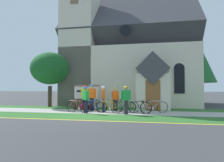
% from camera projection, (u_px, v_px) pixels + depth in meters
% --- Properties ---
extents(ground, '(140.00, 140.00, 0.00)m').
position_uv_depth(ground, '(104.00, 108.00, 15.25)').
color(ground, '#3D3D3F').
extents(sidewalk_slab, '(32.00, 2.28, 0.01)m').
position_uv_depth(sidewalk_slab, '(120.00, 112.00, 12.84)').
color(sidewalk_slab, '#A8A59E').
rests_on(sidewalk_slab, ground).
extents(grass_verge, '(32.00, 2.19, 0.01)m').
position_uv_depth(grass_verge, '(114.00, 117.00, 10.65)').
color(grass_verge, '#2D6628').
rests_on(grass_verge, ground).
extents(church_lawn, '(24.00, 1.93, 0.01)m').
position_uv_depth(church_lawn, '(124.00, 109.00, 14.90)').
color(church_lawn, '#2D6628').
rests_on(church_lawn, ground).
extents(curb_paint_stripe, '(28.00, 0.16, 0.01)m').
position_uv_depth(curb_paint_stripe, '(109.00, 121.00, 9.43)').
color(curb_paint_stripe, yellow).
rests_on(curb_paint_stripe, ground).
extents(church_building, '(12.18, 9.80, 12.90)m').
position_uv_depth(church_building, '(126.00, 57.00, 19.68)').
color(church_building, beige).
rests_on(church_building, ground).
extents(church_sign, '(2.03, 0.13, 1.79)m').
position_uv_depth(church_sign, '(86.00, 93.00, 15.31)').
color(church_sign, '#7F6047').
rests_on(church_sign, ground).
extents(flower_bed, '(1.81, 1.81, 0.34)m').
position_uv_depth(flower_bed, '(85.00, 107.00, 15.01)').
color(flower_bed, '#382319').
rests_on(flower_bed, ground).
extents(bicycle_yellow, '(1.70, 0.71, 0.84)m').
position_uv_depth(bicycle_yellow, '(154.00, 107.00, 12.52)').
color(bicycle_yellow, black).
rests_on(bicycle_yellow, ground).
extents(bicycle_orange, '(1.74, 0.20, 0.81)m').
position_uv_depth(bicycle_orange, '(95.00, 106.00, 12.97)').
color(bicycle_orange, black).
rests_on(bicycle_orange, ground).
extents(bicycle_silver, '(1.71, 0.16, 0.79)m').
position_uv_depth(bicycle_silver, '(109.00, 107.00, 12.53)').
color(bicycle_silver, black).
rests_on(bicycle_silver, ground).
extents(bicycle_green, '(1.70, 0.37, 0.81)m').
position_uv_depth(bicycle_green, '(138.00, 107.00, 12.19)').
color(bicycle_green, black).
rests_on(bicycle_green, ground).
extents(bicycle_red, '(1.72, 0.57, 0.83)m').
position_uv_depth(bicycle_red, '(126.00, 106.00, 12.92)').
color(bicycle_red, black).
rests_on(bicycle_red, ground).
extents(bicycle_blue, '(1.70, 0.62, 0.80)m').
position_uv_depth(bicycle_blue, '(78.00, 107.00, 12.63)').
color(bicycle_blue, black).
rests_on(bicycle_blue, ground).
extents(cyclist_in_yellow_jersey, '(0.54, 0.45, 1.58)m').
position_uv_depth(cyclist_in_yellow_jersey, '(115.00, 98.00, 13.51)').
color(cyclist_in_yellow_jersey, '#2D2D33').
rests_on(cyclist_in_yellow_jersey, ground).
extents(cyclist_in_orange_jersey, '(0.47, 0.58, 1.66)m').
position_uv_depth(cyclist_in_orange_jersey, '(86.00, 98.00, 12.39)').
color(cyclist_in_orange_jersey, '#191E38').
rests_on(cyclist_in_orange_jersey, ground).
extents(cyclist_in_red_jersey, '(0.31, 0.79, 1.68)m').
position_uv_depth(cyclist_in_red_jersey, '(103.00, 97.00, 13.12)').
color(cyclist_in_red_jersey, '#191E38').
rests_on(cyclist_in_red_jersey, ground).
extents(cyclist_in_blue_jersey, '(0.67, 0.32, 1.79)m').
position_uv_depth(cyclist_in_blue_jersey, '(85.00, 95.00, 14.11)').
color(cyclist_in_blue_jersey, black).
rests_on(cyclist_in_blue_jersey, ground).
extents(cyclist_in_green_jersey, '(0.65, 0.39, 1.78)m').
position_uv_depth(cyclist_in_green_jersey, '(92.00, 95.00, 13.54)').
color(cyclist_in_green_jersey, '#191E38').
rests_on(cyclist_in_green_jersey, ground).
extents(cyclist_in_white_jersey, '(0.53, 0.48, 1.68)m').
position_uv_depth(cyclist_in_white_jersey, '(126.00, 98.00, 11.85)').
color(cyclist_in_white_jersey, '#2D2D33').
rests_on(cyclist_in_white_jersey, ground).
extents(roadside_conifer, '(3.92, 3.92, 6.91)m').
position_uv_depth(roadside_conifer, '(194.00, 57.00, 19.06)').
color(roadside_conifer, '#4C3823').
rests_on(roadside_conifer, ground).
extents(yard_deciduous_tree, '(3.21, 3.21, 4.56)m').
position_uv_depth(yard_deciduous_tree, '(50.00, 69.00, 16.86)').
color(yard_deciduous_tree, '#3D2D1E').
rests_on(yard_deciduous_tree, ground).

